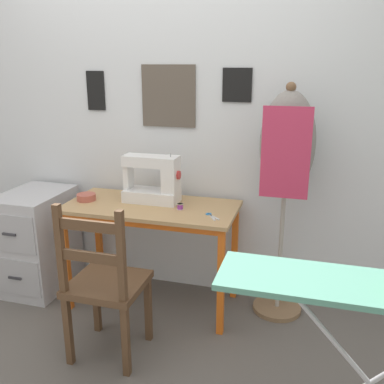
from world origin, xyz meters
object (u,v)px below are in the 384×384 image
(sewing_machine, at_px, (155,181))
(scissors, at_px, (211,216))
(ironing_board, at_px, (382,299))
(wooden_chair, at_px, (105,285))
(dress_form, at_px, (287,155))
(fabric_bowl, at_px, (86,197))
(thread_spool_near_machine, at_px, (180,207))
(filing_cabinet, at_px, (38,240))

(sewing_machine, bearing_deg, scissors, -21.72)
(sewing_machine, relative_size, ironing_board, 0.31)
(wooden_chair, height_order, dress_form, dress_form)
(fabric_bowl, distance_m, wooden_chair, 0.76)
(wooden_chair, bearing_deg, thread_spool_near_machine, 65.59)
(scissors, bearing_deg, dress_form, 28.63)
(filing_cabinet, bearing_deg, fabric_bowl, -2.15)
(wooden_chair, distance_m, ironing_board, 1.40)
(sewing_machine, distance_m, thread_spool_near_machine, 0.26)
(fabric_bowl, height_order, filing_cabinet, fabric_bowl)
(sewing_machine, relative_size, fabric_bowl, 3.00)
(wooden_chair, bearing_deg, sewing_machine, 85.73)
(scissors, xyz_separation_m, filing_cabinet, (-1.31, 0.09, -0.35))
(fabric_bowl, relative_size, filing_cabinet, 0.17)
(ironing_board, bearing_deg, scissors, 134.89)
(fabric_bowl, distance_m, scissors, 0.88)
(scissors, relative_size, filing_cabinet, 0.16)
(filing_cabinet, xyz_separation_m, dress_form, (1.73, 0.14, 0.70))
(scissors, distance_m, wooden_chair, 0.74)
(fabric_bowl, distance_m, ironing_board, 1.96)
(filing_cabinet, distance_m, ironing_board, 2.39)
(scissors, height_order, ironing_board, ironing_board)
(fabric_bowl, distance_m, thread_spool_near_machine, 0.67)
(fabric_bowl, bearing_deg, dress_form, 6.72)
(thread_spool_near_machine, bearing_deg, fabric_bowl, 179.26)
(scissors, relative_size, dress_form, 0.08)
(dress_form, bearing_deg, fabric_bowl, -173.28)
(thread_spool_near_machine, xyz_separation_m, ironing_board, (1.06, -0.92, 0.04))
(sewing_machine, height_order, wooden_chair, sewing_machine)
(wooden_chair, bearing_deg, filing_cabinet, 145.08)
(sewing_machine, relative_size, wooden_chair, 0.41)
(filing_cabinet, bearing_deg, wooden_chair, -34.92)
(ironing_board, bearing_deg, filing_cabinet, 156.47)
(wooden_chair, height_order, ironing_board, wooden_chair)
(sewing_machine, bearing_deg, thread_spool_near_machine, -26.33)
(ironing_board, bearing_deg, sewing_machine, 141.23)
(sewing_machine, distance_m, scissors, 0.47)
(thread_spool_near_machine, bearing_deg, sewing_machine, 153.67)
(ironing_board, bearing_deg, fabric_bowl, 151.83)
(fabric_bowl, distance_m, dress_form, 1.34)
(fabric_bowl, relative_size, wooden_chair, 0.14)
(thread_spool_near_machine, bearing_deg, scissors, -16.97)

